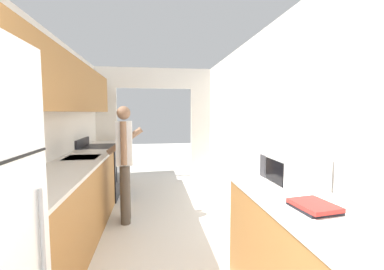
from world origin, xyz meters
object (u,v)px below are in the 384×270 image
at_px(person, 125,161).
at_px(book_stack, 314,206).
at_px(microwave, 292,169).
at_px(range_oven, 101,171).

relative_size(person, book_stack, 5.52).
distance_m(person, microwave, 2.24).
height_order(range_oven, person, person).
relative_size(range_oven, book_stack, 3.65).
height_order(person, book_stack, person).
bearing_deg(microwave, book_stack, -106.11).
height_order(person, microwave, person).
distance_m(range_oven, person, 1.31).
xyz_separation_m(person, book_stack, (1.35, -2.17, 0.09)).
bearing_deg(person, microwave, -140.41).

